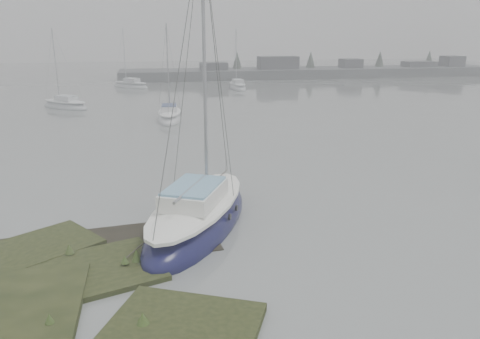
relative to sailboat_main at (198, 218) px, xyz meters
name	(u,v)px	position (x,y,z in m)	size (l,w,h in m)	color
ground	(149,116)	(-1.49, 24.51, -0.34)	(160.00, 160.00, 0.00)	slate
far_shoreline	(317,71)	(25.35, 56.41, 0.51)	(60.00, 8.00, 4.15)	#4C4F51
sailboat_main	(198,218)	(0.00, 0.00, 0.00)	(5.76, 8.13, 11.01)	#0F1037
sailboat_white	(170,117)	(0.14, 22.13, -0.09)	(2.36, 5.88, 8.10)	silver
sailboat_far_a	(65,106)	(-9.10, 30.18, -0.10)	(5.31, 5.01, 7.77)	#9FA4A9
sailboat_far_b	(238,87)	(9.66, 42.52, -0.10)	(2.01, 5.59, 7.81)	#B8BDC2
sailboat_far_c	(131,86)	(-3.55, 46.43, -0.10)	(5.39, 5.13, 7.91)	#A7ADB1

